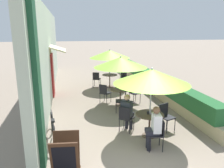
% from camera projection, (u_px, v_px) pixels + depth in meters
% --- Properties ---
extents(ground_plane, '(120.00, 120.00, 0.00)m').
position_uv_depth(ground_plane, '(143.00, 167.00, 5.31)').
color(ground_plane, gray).
extents(cafe_facade_wall, '(0.98, 14.80, 4.20)m').
position_uv_depth(cafe_facade_wall, '(49.00, 53.00, 11.17)').
color(cafe_facade_wall, '#B2C1AD').
rests_on(cafe_facade_wall, ground_plane).
extents(planter_hedge, '(0.60, 13.80, 1.01)m').
position_uv_depth(planter_hedge, '(145.00, 78.00, 12.66)').
color(planter_hedge, tan).
rests_on(planter_hedge, ground_plane).
extents(patio_table_near, '(0.86, 0.86, 0.73)m').
position_uv_depth(patio_table_near, '(150.00, 119.00, 6.72)').
color(patio_table_near, brown).
rests_on(patio_table_near, ground_plane).
extents(patio_umbrella_near, '(2.25, 2.25, 2.17)m').
position_uv_depth(patio_umbrella_near, '(152.00, 76.00, 6.39)').
color(patio_umbrella_near, '#B7B7BC').
rests_on(patio_umbrella_near, ground_plane).
extents(cafe_chair_near_left, '(0.46, 0.46, 0.87)m').
position_uv_depth(cafe_chair_near_left, '(158.00, 132.00, 5.98)').
color(cafe_chair_near_left, black).
rests_on(cafe_chair_near_left, ground_plane).
extents(seated_patron_near_left, '(0.45, 0.38, 1.25)m').
position_uv_depth(seated_patron_near_left, '(154.00, 126.00, 5.94)').
color(seated_patron_near_left, '#23232D').
rests_on(seated_patron_near_left, ground_plane).
extents(cafe_chair_near_right, '(0.51, 0.51, 0.87)m').
position_uv_depth(cafe_chair_near_right, '(166.00, 115.00, 7.19)').
color(cafe_chair_near_right, black).
rests_on(cafe_chair_near_right, ground_plane).
extents(cafe_chair_near_back, '(0.56, 0.56, 0.87)m').
position_uv_depth(cafe_chair_near_back, '(126.00, 117.00, 7.01)').
color(cafe_chair_near_back, black).
rests_on(cafe_chair_near_back, ground_plane).
extents(seated_patron_near_back, '(0.50, 0.51, 1.25)m').
position_uv_depth(seated_patron_near_back, '(127.00, 111.00, 7.06)').
color(seated_patron_near_back, '#23232D').
rests_on(seated_patron_near_back, ground_plane).
extents(coffee_cup_near, '(0.07, 0.07, 0.09)m').
position_uv_depth(coffee_cup_near, '(148.00, 113.00, 6.66)').
color(coffee_cup_near, '#232328').
rests_on(coffee_cup_near, patio_table_near).
extents(patio_table_mid, '(0.86, 0.86, 0.73)m').
position_uv_depth(patio_table_mid, '(120.00, 93.00, 9.48)').
color(patio_table_mid, brown).
rests_on(patio_table_mid, ground_plane).
extents(patio_umbrella_mid, '(2.25, 2.25, 2.17)m').
position_uv_depth(patio_umbrella_mid, '(121.00, 62.00, 9.15)').
color(patio_umbrella_mid, '#B7B7BC').
rests_on(patio_umbrella_mid, ground_plane).
extents(cafe_chair_mid_left, '(0.50, 0.50, 0.87)m').
position_uv_depth(cafe_chair_mid_left, '(134.00, 91.00, 9.92)').
color(cafe_chair_mid_left, black).
rests_on(cafe_chair_mid_left, ground_plane).
extents(cafe_chair_mid_right, '(0.57, 0.57, 0.87)m').
position_uv_depth(cafe_chair_mid_right, '(104.00, 92.00, 9.81)').
color(cafe_chair_mid_right, black).
rests_on(cafe_chair_mid_right, ground_plane).
extents(cafe_chair_mid_back, '(0.48, 0.48, 0.87)m').
position_uv_depth(cafe_chair_mid_back, '(123.00, 99.00, 8.74)').
color(cafe_chair_mid_back, black).
rests_on(cafe_chair_mid_back, ground_plane).
extents(coffee_cup_mid, '(0.07, 0.07, 0.09)m').
position_uv_depth(coffee_cup_mid, '(122.00, 88.00, 9.53)').
color(coffee_cup_mid, teal).
rests_on(coffee_cup_mid, patio_table_mid).
extents(patio_table_far, '(0.86, 0.86, 0.73)m').
position_uv_depth(patio_table_far, '(110.00, 78.00, 12.54)').
color(patio_table_far, brown).
rests_on(patio_table_far, ground_plane).
extents(patio_umbrella_far, '(2.25, 2.25, 2.17)m').
position_uv_depth(patio_umbrella_far, '(110.00, 54.00, 12.21)').
color(patio_umbrella_far, '#B7B7BC').
rests_on(patio_umbrella_far, ground_plane).
extents(cafe_chair_far_left, '(0.52, 0.52, 0.87)m').
position_uv_depth(cafe_chair_far_left, '(96.00, 78.00, 12.59)').
color(cafe_chair_far_left, black).
rests_on(cafe_chair_far_left, ground_plane).
extents(cafe_chair_far_right, '(0.52, 0.52, 0.87)m').
position_uv_depth(cafe_chair_far_right, '(123.00, 78.00, 12.50)').
color(cafe_chair_far_right, black).
rests_on(cafe_chair_far_right, ground_plane).
extents(coffee_cup_far, '(0.07, 0.07, 0.09)m').
position_uv_depth(coffee_cup_far, '(110.00, 74.00, 12.57)').
color(coffee_cup_far, white).
rests_on(coffee_cup_far, patio_table_far).
extents(bicycle_leaning, '(0.25, 1.76, 0.75)m').
position_uv_depth(bicycle_leaning, '(53.00, 128.00, 6.58)').
color(bicycle_leaning, black).
rests_on(bicycle_leaning, ground_plane).
extents(menu_board, '(0.69, 0.70, 0.94)m').
position_uv_depth(menu_board, '(66.00, 155.00, 4.96)').
color(menu_board, '#422819').
rests_on(menu_board, ground_plane).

